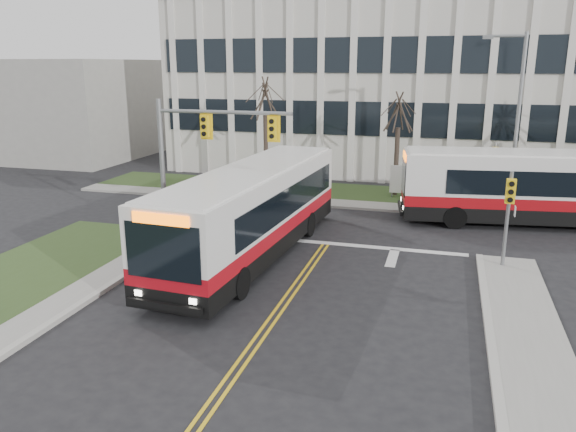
# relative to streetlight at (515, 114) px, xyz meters

# --- Properties ---
(ground) EXTENTS (120.00, 120.00, 0.00)m
(ground) POSITION_rel_streetlight_xyz_m (-8.03, -16.20, -5.19)
(ground) COLOR black
(ground) RESTS_ON ground
(sidewalk_cross) EXTENTS (44.00, 1.60, 0.14)m
(sidewalk_cross) POSITION_rel_streetlight_xyz_m (-3.03, -1.00, -5.12)
(sidewalk_cross) COLOR #9E9B93
(sidewalk_cross) RESTS_ON ground
(building_lawn) EXTENTS (44.00, 5.00, 0.12)m
(building_lawn) POSITION_rel_streetlight_xyz_m (-3.03, 1.80, -5.13)
(building_lawn) COLOR #33481F
(building_lawn) RESTS_ON ground
(office_building) EXTENTS (40.00, 16.00, 12.00)m
(office_building) POSITION_rel_streetlight_xyz_m (-3.03, 13.80, 0.81)
(office_building) COLOR beige
(office_building) RESTS_ON ground
(building_annex) EXTENTS (12.00, 12.00, 8.00)m
(building_annex) POSITION_rel_streetlight_xyz_m (-34.03, 9.80, -1.19)
(building_annex) COLOR #9E9B93
(building_annex) RESTS_ON ground
(mast_arm_signal) EXTENTS (6.11, 0.38, 6.20)m
(mast_arm_signal) POSITION_rel_streetlight_xyz_m (-13.65, -9.04, -0.94)
(mast_arm_signal) COLOR slate
(mast_arm_signal) RESTS_ON ground
(signal_pole_near) EXTENTS (0.34, 0.39, 3.80)m
(signal_pole_near) POSITION_rel_streetlight_xyz_m (-0.83, -9.30, -2.69)
(signal_pole_near) COLOR slate
(signal_pole_near) RESTS_ON ground
(signal_pole_far) EXTENTS (0.34, 0.39, 3.80)m
(signal_pole_far) POSITION_rel_streetlight_xyz_m (-0.83, -0.80, -2.69)
(signal_pole_far) COLOR slate
(signal_pole_far) RESTS_ON ground
(streetlight) EXTENTS (2.15, 0.25, 9.20)m
(streetlight) POSITION_rel_streetlight_xyz_m (0.00, 0.00, 0.00)
(streetlight) COLOR slate
(streetlight) RESTS_ON ground
(directory_sign) EXTENTS (1.50, 0.12, 2.00)m
(directory_sign) POSITION_rel_streetlight_xyz_m (-5.53, 1.30, -4.02)
(directory_sign) COLOR slate
(directory_sign) RESTS_ON ground
(tree_left) EXTENTS (1.80, 1.80, 7.70)m
(tree_left) POSITION_rel_streetlight_xyz_m (-14.03, 1.80, 0.32)
(tree_left) COLOR #42352B
(tree_left) RESTS_ON ground
(tree_mid) EXTENTS (1.80, 1.80, 6.82)m
(tree_mid) POSITION_rel_streetlight_xyz_m (-6.03, 2.00, -0.31)
(tree_mid) COLOR #42352B
(tree_mid) RESTS_ON ground
(bus_main) EXTENTS (3.79, 13.54, 3.57)m
(bus_main) POSITION_rel_streetlight_xyz_m (-10.60, -10.41, -3.41)
(bus_main) COLOR silver
(bus_main) RESTS_ON ground
(bus_cross) EXTENTS (13.45, 4.63, 3.52)m
(bus_cross) POSITION_rel_streetlight_xyz_m (1.36, -2.20, -3.44)
(bus_cross) COLOR silver
(bus_cross) RESTS_ON ground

